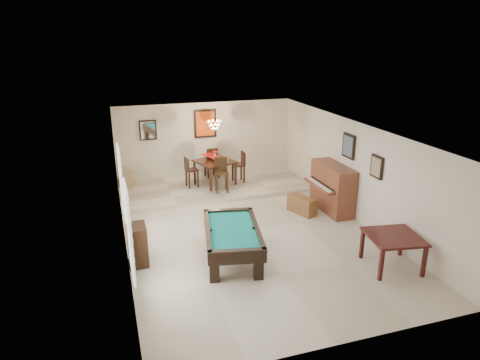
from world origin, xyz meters
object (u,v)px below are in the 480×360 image
upright_piano (327,188)px  dining_chair_north (211,162)px  piano_bench (302,205)px  square_table (392,251)px  corner_bench (128,179)px  dining_table (215,171)px  flower_vase (215,154)px  dining_chair_west (192,172)px  pool_table (232,244)px  dining_chair_east (238,167)px  apothecary_chest (138,245)px  dining_chair_south (222,175)px  chandelier (214,122)px

upright_piano → dining_chair_north: (-2.46, 3.61, -0.03)m
upright_piano → piano_bench: 0.85m
square_table → corner_bench: (-5.01, 6.76, -0.05)m
upright_piano → dining_chair_north: 4.36m
dining_table → piano_bench: bearing=-57.6°
flower_vase → corner_bench: size_ratio=0.48×
dining_table → corner_bench: bearing=164.9°
flower_vase → dining_chair_west: bearing=-176.8°
pool_table → square_table: 3.41m
dining_chair_east → upright_piano: bearing=30.9°
square_table → corner_bench: size_ratio=2.37×
apothecary_chest → dining_chair_south: (2.83, 3.49, 0.20)m
dining_chair_west → dining_table: bearing=-94.6°
pool_table → piano_bench: pool_table is taller
piano_bench → chandelier: 3.74m
dining_chair_south → dining_chair_west: dining_chair_south is taller
flower_vase → chandelier: 1.08m
flower_vase → dining_chair_north: bearing=86.3°
pool_table → square_table: bearing=-12.4°
square_table → chandelier: 6.58m
pool_table → dining_table: dining_table is taller
dining_table → dining_chair_west: 0.76m
dining_chair_south → corner_bench: (-2.71, 1.48, -0.33)m
dining_chair_north → chandelier: size_ratio=1.72×
dining_table → dining_chair_south: dining_chair_south is taller
pool_table → flower_vase: bearing=91.2°
piano_bench → apothecary_chest: (-4.57, -1.45, 0.20)m
pool_table → upright_piano: bearing=40.0°
dining_chair_east → dining_chair_west: bearing=-89.8°
flower_vase → chandelier: bearing=-100.0°
square_table → dining_table: 6.46m
dining_table → dining_chair_north: (0.05, 0.77, 0.06)m
pool_table → upright_piano: 3.80m
dining_chair_east → corner_bench: bearing=-102.8°
pool_table → upright_piano: size_ratio=1.34×
pool_table → apothecary_chest: apothecary_chest is taller
square_table → dining_chair_south: dining_chair_south is taller
chandelier → dining_chair_south: bearing=-85.6°
square_table → chandelier: chandelier is taller
square_table → dining_chair_south: (-2.30, 5.28, 0.28)m
apothecary_chest → corner_bench: (0.11, 4.96, -0.12)m
upright_piano → dining_chair_north: bearing=124.2°
corner_bench → dining_table: bearing=-15.1°
apothecary_chest → corner_bench: 4.97m
piano_bench → square_table: bearing=-80.4°
pool_table → upright_piano: (3.32, 1.83, 0.31)m
dining_table → dining_chair_south: bearing=-88.7°
piano_bench → apothecary_chest: bearing=-162.4°
corner_bench → dining_chair_south: bearing=-28.6°
pool_table → flower_vase: (0.81, 4.67, 0.78)m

